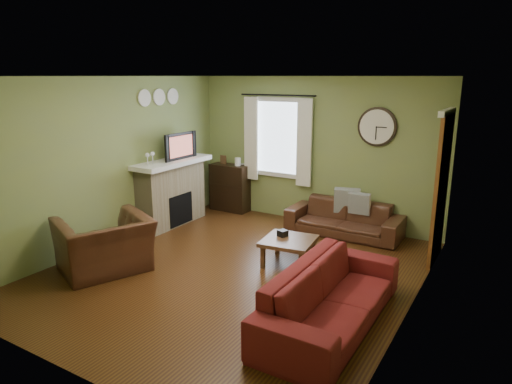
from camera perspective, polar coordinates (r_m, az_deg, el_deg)
The scene contains 31 objects.
floor at distance 6.36m, azimuth -2.66°, elevation -9.87°, with size 4.60×5.20×0.00m, color #40230E.
ceiling at distance 5.80m, azimuth -2.97°, elevation 14.26°, with size 4.60×5.20×0.00m, color white.
wall_left at distance 7.45m, azimuth -17.75°, elevation 3.56°, with size 0.00×5.20×2.60m, color olive.
wall_right at distance 5.08m, azimuth 19.35°, elevation -1.38°, with size 0.00×5.20×2.60m, color olive.
wall_back at distance 8.20m, azimuth 7.33°, elevation 5.06°, with size 4.60×0.00×2.60m, color olive.
wall_front at distance 4.13m, azimuth -23.28°, elevation -5.34°, with size 4.60×0.00×2.60m, color olive.
fireplace at distance 8.26m, azimuth -10.50°, elevation -0.31°, with size 0.40×1.40×1.10m, color tan.
firebox at distance 8.21m, azimuth -9.42°, elevation -2.18°, with size 0.04×0.60×0.55m, color black.
mantel at distance 8.11m, azimuth -10.52°, elevation 3.69°, with size 0.58×1.60×0.08m, color white.
tv at distance 8.18m, azimuth -9.79°, elevation 5.33°, with size 0.60×0.08×0.35m, color black.
tv_screen at distance 8.12m, azimuth -9.38°, elevation 5.68°, with size 0.02×0.62×0.36m, color #994C3F.
medallion_left at distance 7.87m, azimuth -13.78°, elevation 11.35°, with size 0.28×0.28×0.03m, color white.
medallion_mid at distance 8.13m, azimuth -12.02°, elevation 11.53°, with size 0.28×0.28×0.03m, color white.
medallion_right at distance 8.39m, azimuth -10.38°, elevation 11.69°, with size 0.28×0.28×0.03m, color white.
window_pane at distance 8.45m, azimuth 2.94°, elevation 6.81°, with size 1.00×0.02×1.30m, color silver, non-canonical shape.
curtain_rod at distance 8.30m, azimuth 2.68°, elevation 12.01°, with size 0.03×0.03×1.50m, color black.
curtain_left at distance 8.64m, azimuth -0.62°, elevation 6.66°, with size 0.28×0.04×1.55m, color white.
curtain_right at distance 8.13m, azimuth 6.05°, elevation 6.09°, with size 0.28×0.04×1.55m, color white.
wall_clock at distance 7.72m, azimuth 14.86°, elevation 7.88°, with size 0.64×0.06×0.64m, color white, non-canonical shape.
door at distance 6.92m, azimuth 22.13°, elevation 0.27°, with size 0.05×0.90×2.10m, color brown.
bookshelf at distance 9.02m, azimuth -3.29°, elevation 0.55°, with size 0.77×0.33×0.92m, color black, non-canonical shape.
book at distance 8.95m, azimuth -2.30°, elevation 3.74°, with size 0.15×0.20×0.02m, color #513421.
sofa_brown at distance 7.81m, azimuth 10.93°, elevation -3.26°, with size 1.90×0.74×0.56m, color #402216.
pillow_left at distance 7.75m, azimuth 12.80°, elevation -1.41°, with size 0.36×0.11×0.36m, color gray.
pillow_right at distance 7.88m, azimuth 11.30°, elevation -1.06°, with size 0.43×0.13×0.43m, color gray.
sofa_red at distance 5.05m, azimuth 9.39°, elevation -12.71°, with size 2.23×0.87×0.65m, color maroon.
armchair at distance 6.55m, azimuth -18.39°, elevation -6.32°, with size 1.16×1.01×0.75m, color #402216.
coffee_table at distance 6.54m, azimuth 4.10°, elevation -7.42°, with size 0.70×0.70×0.37m, color #513421, non-canonical shape.
tissue_box at distance 6.57m, azimuth 3.35°, elevation -5.31°, with size 0.12×0.12×0.09m, color black.
wine_glass_a at distance 7.64m, azimuth -13.41°, elevation 3.99°, with size 0.07×0.07×0.21m, color white, non-canonical shape.
wine_glass_b at distance 7.73m, azimuth -12.79°, elevation 4.14°, with size 0.07×0.07×0.21m, color white, non-canonical shape.
Camera 1 is at (3.22, -4.83, 2.61)m, focal length 32.00 mm.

